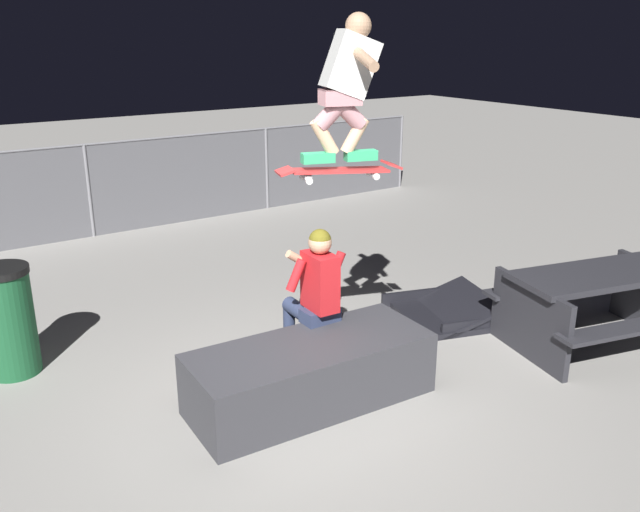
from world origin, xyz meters
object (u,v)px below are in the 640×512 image
ledge_box_main (311,373)px  picnic_table_back (597,296)px  skateboard (339,171)px  trash_bin (8,321)px  kicker_ramp (446,313)px  skater_airborne (347,82)px  person_sitting_on_ledge (313,292)px

ledge_box_main → picnic_table_back: bearing=-12.4°
skateboard → trash_bin: (-2.33, 1.74, -1.37)m
picnic_table_back → kicker_ramp: bearing=120.7°
skateboard → skater_airborne: bearing=-16.4°
skateboard → trash_bin: 3.22m
skateboard → picnic_table_back: size_ratio=0.53×
skater_airborne → trash_bin: skater_airborne is taller
person_sitting_on_ledge → trash_bin: (-2.25, 1.49, -0.26)m
ledge_box_main → person_sitting_on_ledge: 0.74m
skater_airborne → skateboard: bearing=163.6°
skater_airborne → picnic_table_back: (2.43, -0.81, -2.06)m
person_sitting_on_ledge → trash_bin: person_sitting_on_ledge is taller
skateboard → kicker_ramp: (1.74, 0.43, -1.82)m
ledge_box_main → skateboard: 1.67m
ledge_box_main → trash_bin: bearing=135.0°
ledge_box_main → skateboard: skateboard is taller
kicker_ramp → skater_airborne: bearing=-165.1°
trash_bin → skater_airborne: bearing=-36.3°
picnic_table_back → skater_airborne: bearing=161.7°
ledge_box_main → skater_airborne: 2.35m
ledge_box_main → trash_bin: 2.74m
person_sitting_on_ledge → picnic_table_back: 2.80m
picnic_table_back → skateboard: bearing=161.7°
person_sitting_on_ledge → kicker_ramp: size_ratio=1.11×
person_sitting_on_ledge → skater_airborne: skater_airborne is taller
skateboard → kicker_ramp: size_ratio=0.84×
ledge_box_main → skateboard: size_ratio=1.94×
skateboard → skater_airborne: size_ratio=0.92×
trash_bin → person_sitting_on_ledge: bearing=-33.4°
skater_airborne → trash_bin: size_ratio=1.12×
picnic_table_back → person_sitting_on_ledge: bearing=157.3°
ledge_box_main → person_sitting_on_ledge: (0.32, 0.44, 0.50)m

